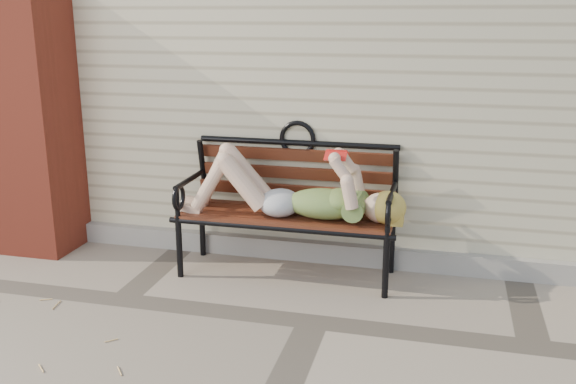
# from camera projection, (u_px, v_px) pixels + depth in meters

# --- Properties ---
(ground) EXTENTS (80.00, 80.00, 0.00)m
(ground) POSITION_uv_depth(u_px,v_px,m) (313.00, 322.00, 3.82)
(ground) COLOR gray
(ground) RESTS_ON ground
(house_wall) EXTENTS (8.00, 4.00, 3.00)m
(house_wall) POSITION_uv_depth(u_px,v_px,m) (378.00, 43.00, 6.23)
(house_wall) COLOR beige
(house_wall) RESTS_ON ground
(foundation_strip) EXTENTS (8.00, 0.10, 0.15)m
(foundation_strip) POSITION_uv_depth(u_px,v_px,m) (340.00, 253.00, 4.71)
(foundation_strip) COLOR gray
(foundation_strip) RESTS_ON ground
(brick_pillar) EXTENTS (0.50, 0.50, 2.00)m
(brick_pillar) POSITION_uv_depth(u_px,v_px,m) (34.00, 121.00, 4.79)
(brick_pillar) COLOR #9E3523
(brick_pillar) RESTS_ON ground
(garden_bench) EXTENTS (1.61, 0.64, 1.04)m
(garden_bench) POSITION_uv_depth(u_px,v_px,m) (290.00, 191.00, 4.46)
(garden_bench) COLOR black
(garden_bench) RESTS_ON ground
(reading_woman) EXTENTS (1.52, 0.35, 0.48)m
(reading_woman) POSITION_uv_depth(u_px,v_px,m) (287.00, 191.00, 4.33)
(reading_woman) COLOR #093C43
(reading_woman) RESTS_ON ground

